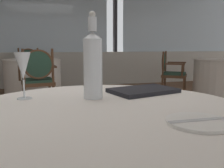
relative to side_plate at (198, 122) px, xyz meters
The scene contains 10 objects.
window_wall_far 5.66m from the side_plate, 95.01° to the left, with size 11.70×0.14×3.00m.
side_plate is the anchor object (origin of this frame).
butter_knife 0.01m from the side_plate, ahead, with size 0.19×0.02×0.00m, color silver.
water_bottle 0.52m from the side_plate, 117.61° to the left, with size 0.08×0.08×0.37m.
wine_glass 0.74m from the side_plate, 136.13° to the left, with size 0.07×0.07×0.20m.
menu_book 0.51m from the side_plate, 86.09° to the left, with size 0.31×0.21×0.02m, color black.
dining_chair_0_0 4.24m from the side_plate, 62.42° to the left, with size 0.64×0.66×0.89m.
background_table_2 4.14m from the side_plate, 99.05° to the left, with size 1.03×1.03×0.76m.
dining_chair_2_0 3.19m from the side_plate, 99.70° to the left, with size 0.58×0.52×0.96m.
dining_chair_2_1 5.07m from the side_plate, 98.65° to the left, with size 0.58×0.52×0.96m.
Camera 1 is at (0.06, -1.85, 0.99)m, focal length 39.32 mm.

